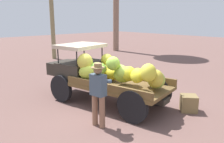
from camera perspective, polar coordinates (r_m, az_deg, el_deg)
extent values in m
plane|color=brown|center=(7.34, -0.35, -9.15)|extent=(60.00, 60.00, 0.00)
cube|color=#2F2A23|center=(7.58, -0.61, -4.34)|extent=(4.01, 1.17, 0.16)
cylinder|color=black|center=(7.97, -12.53, -4.14)|extent=(0.93, 0.31, 0.92)
cylinder|color=black|center=(9.06, -4.99, -1.77)|extent=(0.93, 0.31, 0.92)
cylinder|color=black|center=(6.26, 5.04, -8.73)|extent=(0.93, 0.31, 0.92)
cylinder|color=black|center=(7.60, 11.28, -4.94)|extent=(0.93, 0.31, 0.92)
cube|color=brown|center=(7.28, 2.24, -3.61)|extent=(3.27, 2.25, 0.10)
cube|color=brown|center=(6.61, -1.61, -3.91)|extent=(2.96, 0.63, 0.22)
cube|color=brown|center=(7.89, 5.47, -1.12)|extent=(2.96, 0.63, 0.22)
cube|color=#2F2A23|center=(8.23, -7.64, 0.60)|extent=(1.36, 1.70, 0.55)
cube|color=#2F2A23|center=(8.87, -11.86, 0.99)|extent=(0.88, 1.18, 0.44)
cylinder|color=black|center=(8.00, -13.25, 4.02)|extent=(0.04, 0.04, 0.55)
cylinder|color=black|center=(8.89, -6.95, 5.16)|extent=(0.04, 0.04, 0.55)
cylinder|color=black|center=(7.37, -8.73, 3.45)|extent=(0.04, 0.04, 0.55)
cylinder|color=black|center=(8.32, -2.48, 4.70)|extent=(0.04, 0.04, 0.55)
cube|color=#C3B196|center=(8.09, -7.82, 6.31)|extent=(1.48, 1.72, 0.12)
ellipsoid|color=gold|center=(7.30, -6.72, 2.45)|extent=(0.68, 0.70, 0.58)
ellipsoid|color=yellow|center=(6.36, 8.99, -0.30)|extent=(0.67, 0.71, 0.61)
ellipsoid|color=yellow|center=(7.84, -1.84, 0.06)|extent=(0.86, 0.85, 0.58)
ellipsoid|color=#82B93D|center=(7.27, -3.65, 0.68)|extent=(0.81, 0.81, 0.53)
ellipsoid|color=yellow|center=(7.57, -0.01, -0.69)|extent=(0.55, 0.57, 0.52)
ellipsoid|color=gold|center=(8.02, -1.26, 2.96)|extent=(0.47, 0.41, 0.42)
ellipsoid|color=gold|center=(7.56, -5.87, 1.02)|extent=(0.69, 0.50, 0.46)
ellipsoid|color=gold|center=(6.97, 9.49, -0.78)|extent=(0.69, 0.60, 0.39)
ellipsoid|color=#A6C243|center=(6.79, 10.93, -2.03)|extent=(0.68, 0.67, 0.56)
ellipsoid|color=#ACD14B|center=(7.16, 2.33, -0.10)|extent=(0.72, 0.67, 0.54)
ellipsoid|color=#BAD042|center=(7.26, -5.83, -0.24)|extent=(0.83, 0.83, 0.61)
ellipsoid|color=yellow|center=(6.66, 6.29, -1.00)|extent=(0.62, 0.59, 0.54)
ellipsoid|color=#91C340|center=(7.03, 0.25, 2.00)|extent=(0.53, 0.48, 0.45)
ellipsoid|color=gold|center=(6.64, 10.81, -1.77)|extent=(0.67, 0.67, 0.57)
ellipsoid|color=yellow|center=(7.08, 4.13, -0.56)|extent=(0.60, 0.62, 0.50)
ellipsoid|color=#96B130|center=(7.14, 2.79, -0.79)|extent=(0.71, 0.70, 0.55)
cylinder|color=#8C634B|center=(6.16, -4.25, -9.41)|extent=(0.15, 0.15, 0.86)
cylinder|color=#8C634B|center=(5.99, -2.46, -10.05)|extent=(0.15, 0.15, 0.86)
cube|color=#445769|center=(5.84, -3.46, -3.35)|extent=(0.42, 0.28, 0.55)
cylinder|color=#445769|center=(5.95, -3.50, -2.19)|extent=(0.35, 0.36, 0.10)
cylinder|color=#445769|center=(5.82, -2.08, -2.54)|extent=(0.30, 0.39, 0.10)
sphere|color=#886A4D|center=(5.74, -3.52, 0.36)|extent=(0.22, 0.22, 0.22)
cylinder|color=olive|center=(5.72, -3.53, 1.00)|extent=(0.34, 0.34, 0.02)
cylinder|color=olive|center=(5.71, -3.53, 1.59)|extent=(0.20, 0.20, 0.10)
cube|color=olive|center=(7.45, 18.47, -7.47)|extent=(0.66, 0.65, 0.50)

